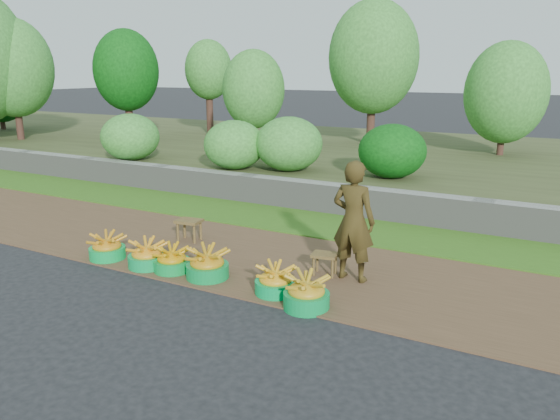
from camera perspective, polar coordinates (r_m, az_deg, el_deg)
The scene contains 15 objects.
ground_plane at distance 6.50m, azimuth -5.95°, elevation -8.89°, with size 120.00×120.00×0.00m, color black.
dirt_shoulder at distance 7.48m, azimuth -0.48°, elevation -5.54°, with size 80.00×2.50×0.02m, color brown.
grass_verge at distance 9.19m, azimuth 5.65°, elevation -1.72°, with size 80.00×1.50×0.04m, color #366719.
retaining_wall at distance 9.89m, azimuth 7.65°, elevation 0.91°, with size 80.00×0.35×0.55m, color gray.
earth_bank at distance 14.49m, azimuth 14.78°, elevation 4.77°, with size 80.00×10.00×0.50m, color #404724.
vegetation at distance 13.34m, azimuth 5.68°, elevation 14.21°, with size 33.83×8.08×4.43m.
basin_a at distance 7.96m, azimuth -17.62°, elevation -3.81°, with size 0.49×0.49×0.37m.
basin_b at distance 7.49m, azimuth -13.72°, elevation -4.67°, with size 0.50×0.50×0.38m.
basin_c at distance 7.27m, azimuth -11.23°, elevation -5.22°, with size 0.47×0.47×0.35m.
basin_d at distance 6.96m, azimuth -7.61°, elevation -5.74°, with size 0.54×0.54×0.40m.
basin_e at distance 6.44m, azimuth -0.49°, elevation -7.50°, with size 0.48×0.48×0.36m.
basin_f at distance 6.09m, azimuth 2.78°, elevation -8.73°, with size 0.52×0.52×0.39m.
stool_left at distance 8.45m, azimuth -9.48°, elevation -1.45°, with size 0.41×0.33×0.33m.
stool_right at distance 6.99m, azimuth 4.70°, elevation -5.01°, with size 0.36×0.29×0.28m.
vendor_woman at distance 6.73m, azimuth 7.69°, elevation -1.15°, with size 0.55×0.36×1.51m, color black.
Camera 1 is at (3.45, -4.88, 2.57)m, focal length 35.00 mm.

